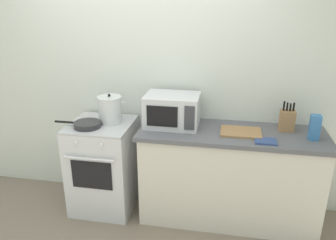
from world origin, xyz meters
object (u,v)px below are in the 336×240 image
Objects in this scene: knife_block at (287,120)px; frying_pan at (87,124)px; oven_mitt at (266,141)px; pasta_box at (315,128)px; stock_pot at (110,109)px; cutting_board at (241,132)px; stove at (104,166)px; microwave at (172,110)px.

frying_pan is at bearing -172.09° from knife_block.
frying_pan reaches higher than oven_mitt.
pasta_box is at bearing 17.86° from oven_mitt.
stock_pot is 1.85m from pasta_box.
cutting_board is at bearing 177.17° from pasta_box.
stock_pot is 0.26m from frying_pan.
knife_block is 1.26× the size of pasta_box.
frying_pan reaches higher than stove.
knife_block is 1.54× the size of oven_mitt.
cutting_board is (1.33, 0.00, 0.47)m from stove.
oven_mitt is (0.20, -0.16, -0.00)m from cutting_board.
knife_block is at bearing 2.89° from stock_pot.
microwave reaches higher than knife_block.
cutting_board is at bearing 141.72° from oven_mitt.
microwave reaches higher than pasta_box.
pasta_box is at bearing -0.86° from stove.
frying_pan is 0.81m from microwave.
knife_block reaches higher than pasta_box.
stove is 2.02m from pasta_box.
stove is 2.03× the size of frying_pan.
microwave is at bearing -176.61° from knife_block.
stove is 0.60m from stock_pot.
frying_pan is at bearing -177.64° from pasta_box.
stock_pot is 0.63× the size of microwave.
pasta_box is at bearing -2.83° from cutting_board.
frying_pan is at bearing -166.18° from microwave.
stove is 3.31× the size of knife_block.
microwave reaches higher than stove.
microwave is 1.25m from pasta_box.
microwave is at bearing 13.82° from frying_pan.
knife_block is at bearing 7.91° from frying_pan.
stock_pot is 0.70× the size of frying_pan.
stove is 2.91× the size of stock_pot.
frying_pan is 2.06× the size of pasta_box.
stove is 5.11× the size of oven_mitt.
microwave is 0.66m from cutting_board.
microwave is at bearing 173.05° from cutting_board.
stock_pot is 1.14× the size of knife_block.
knife_block is (1.65, 0.08, -0.03)m from stock_pot.
oven_mitt is (1.62, -0.05, -0.02)m from frying_pan.
cutting_board is 0.44m from knife_block.
frying_pan is at bearing -175.42° from cutting_board.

